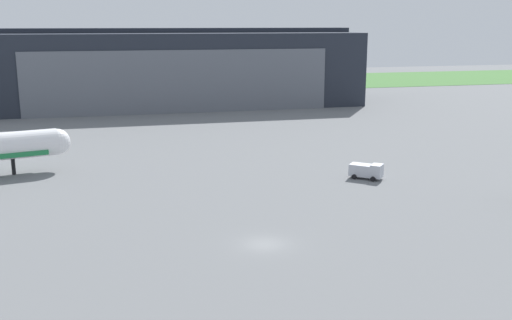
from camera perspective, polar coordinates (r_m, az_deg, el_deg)
ground_plane at (r=60.82m, az=0.84°, el=-7.99°), size 440.00×440.00×0.00m
grass_field_strip at (r=216.88m, az=-10.25°, el=7.02°), size 440.00×56.00×0.08m
maintenance_hangar at (r=163.77m, az=-7.92°, el=8.61°), size 97.22×33.32×20.21m
fuel_bowser at (r=86.60m, az=10.44°, el=-0.99°), size 4.75×4.54×2.22m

